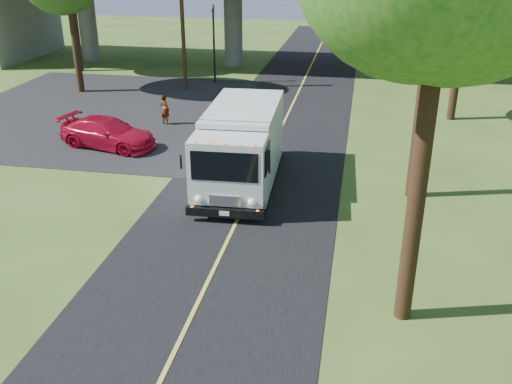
% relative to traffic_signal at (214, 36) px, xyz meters
% --- Properties ---
extents(ground, '(120.00, 120.00, 0.00)m').
position_rel_traffic_signal_xyz_m(ground, '(6.00, -26.00, -3.20)').
color(ground, '#3A501C').
rests_on(ground, ground).
extents(road, '(7.00, 90.00, 0.02)m').
position_rel_traffic_signal_xyz_m(road, '(6.00, -16.00, -3.19)').
color(road, black).
rests_on(road, ground).
extents(parking_lot, '(16.00, 18.00, 0.01)m').
position_rel_traffic_signal_xyz_m(parking_lot, '(-5.00, -8.00, -3.19)').
color(parking_lot, black).
rests_on(parking_lot, ground).
extents(lane_line, '(0.12, 90.00, 0.01)m').
position_rel_traffic_signal_xyz_m(lane_line, '(6.00, -16.00, -3.17)').
color(lane_line, gold).
rests_on(lane_line, road).
extents(overpass, '(54.00, 10.00, 7.30)m').
position_rel_traffic_signal_xyz_m(overpass, '(6.00, 6.00, 1.36)').
color(overpass, slate).
rests_on(overpass, ground).
extents(traffic_signal, '(0.18, 0.22, 5.20)m').
position_rel_traffic_signal_xyz_m(traffic_signal, '(0.00, 0.00, 0.00)').
color(traffic_signal, black).
rests_on(traffic_signal, ground).
extents(utility_pole, '(1.60, 0.26, 9.00)m').
position_rel_traffic_signal_xyz_m(utility_pole, '(-1.50, -2.00, 1.40)').
color(utility_pole, '#472D19').
rests_on(utility_pole, ground).
extents(step_van, '(3.03, 7.51, 3.11)m').
position_rel_traffic_signal_xyz_m(step_van, '(5.47, -17.05, -1.51)').
color(step_van, silver).
rests_on(step_van, ground).
extents(red_sedan, '(5.13, 2.98, 1.40)m').
position_rel_traffic_signal_xyz_m(red_sedan, '(-1.74, -13.80, -2.50)').
color(red_sedan, '#A90A24').
rests_on(red_sedan, ground).
extents(pedestrian, '(0.70, 0.61, 1.62)m').
position_rel_traffic_signal_xyz_m(pedestrian, '(-0.23, -9.83, -2.39)').
color(pedestrian, gray).
rests_on(pedestrian, ground).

